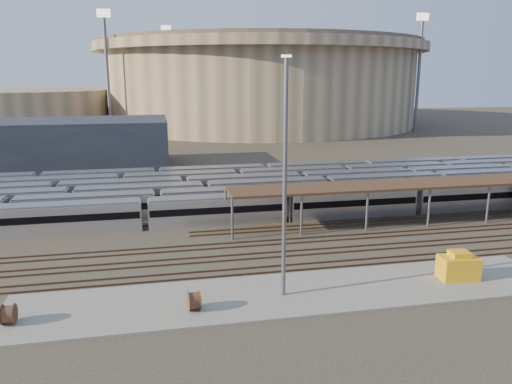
{
  "coord_description": "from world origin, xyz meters",
  "views": [
    {
      "loc": [
        -16.63,
        -55.06,
        19.4
      ],
      "look_at": [
        -2.92,
        12.0,
        3.11
      ],
      "focal_mm": 35.0,
      "sensor_mm": 36.0,
      "label": 1
    }
  ],
  "objects_px": {
    "yard_light_pole": "(285,180)",
    "yellow_equipment": "(458,268)",
    "cable_reel_west": "(9,314)",
    "cable_reel_east": "(194,301)"
  },
  "relations": [
    {
      "from": "cable_reel_west",
      "to": "yard_light_pole",
      "type": "bearing_deg",
      "value": 2.11
    },
    {
      "from": "cable_reel_west",
      "to": "yellow_equipment",
      "type": "bearing_deg",
      "value": 1.37
    },
    {
      "from": "cable_reel_east",
      "to": "cable_reel_west",
      "type": "bearing_deg",
      "value": 177.92
    },
    {
      "from": "cable_reel_east",
      "to": "yard_light_pole",
      "type": "bearing_deg",
      "value": 9.57
    },
    {
      "from": "yard_light_pole",
      "to": "yellow_equipment",
      "type": "relative_size",
      "value": 5.82
    },
    {
      "from": "cable_reel_east",
      "to": "yellow_equipment",
      "type": "relative_size",
      "value": 0.47
    },
    {
      "from": "yard_light_pole",
      "to": "yellow_equipment",
      "type": "xyz_separation_m",
      "value": [
        17.31,
        0.12,
        -9.3
      ]
    },
    {
      "from": "cable_reel_east",
      "to": "yellow_equipment",
      "type": "height_order",
      "value": "yellow_equipment"
    },
    {
      "from": "yard_light_pole",
      "to": "yellow_equipment",
      "type": "bearing_deg",
      "value": 0.41
    },
    {
      "from": "yard_light_pole",
      "to": "cable_reel_east",
      "type": "bearing_deg",
      "value": -170.43
    }
  ]
}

